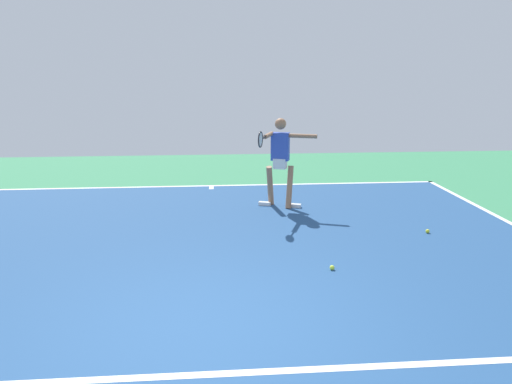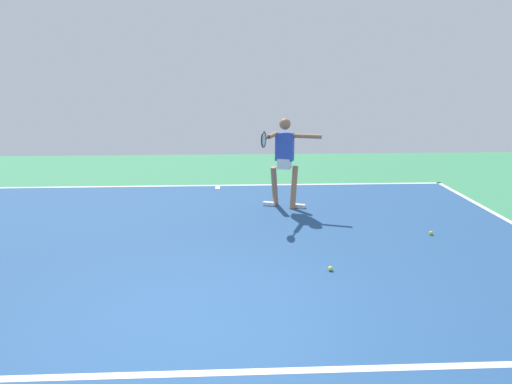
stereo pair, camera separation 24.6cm
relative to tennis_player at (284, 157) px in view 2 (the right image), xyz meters
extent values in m
plane|color=#388456|center=(1.35, 4.88, -1.01)|extent=(22.67, 22.67, 0.00)
cube|color=navy|center=(1.35, 4.88, -1.01)|extent=(10.68, 13.82, 0.00)
cube|color=white|center=(1.35, -1.98, -1.01)|extent=(10.68, 0.10, 0.01)
cube|color=white|center=(1.35, 5.61, -1.01)|extent=(8.01, 0.10, 0.01)
cube|color=white|center=(1.35, -1.78, -1.01)|extent=(0.10, 0.30, 0.01)
cylinder|color=#9E7051|center=(-0.19, 0.03, -0.60)|extent=(0.21, 0.35, 0.84)
cube|color=white|center=(-0.30, 0.07, -0.97)|extent=(0.26, 0.17, 0.07)
cylinder|color=#9E7051|center=(0.18, -0.10, -0.60)|extent=(0.21, 0.35, 0.84)
cube|color=white|center=(0.28, -0.14, -0.97)|extent=(0.26, 0.17, 0.07)
cube|color=white|center=(-0.01, -0.04, -0.14)|extent=(0.30, 0.27, 0.20)
cube|color=#334CB2|center=(-0.01, -0.04, 0.19)|extent=(0.38, 0.28, 0.54)
sphere|color=#9E7051|center=(-0.01, -0.04, 0.63)|extent=(0.22, 0.22, 0.22)
cylinder|color=#9E7051|center=(-0.42, 0.11, 0.41)|extent=(0.53, 0.26, 0.08)
cylinder|color=#9E7051|center=(0.24, 0.16, 0.44)|extent=(0.26, 0.53, 0.08)
cylinder|color=black|center=(0.37, 0.52, 0.44)|extent=(0.10, 0.22, 0.03)
torus|color=black|center=(0.45, 0.75, 0.44)|extent=(0.12, 0.29, 0.29)
cylinder|color=silver|center=(0.45, 0.75, 0.44)|extent=(0.09, 0.24, 0.25)
sphere|color=#C6E53D|center=(-0.29, 3.30, -0.98)|extent=(0.07, 0.07, 0.07)
sphere|color=yellow|center=(-2.24, 1.86, -0.98)|extent=(0.07, 0.07, 0.07)
camera|label=1|loc=(1.28, 9.67, 1.65)|focal=35.75mm
camera|label=2|loc=(1.03, 9.68, 1.65)|focal=35.75mm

